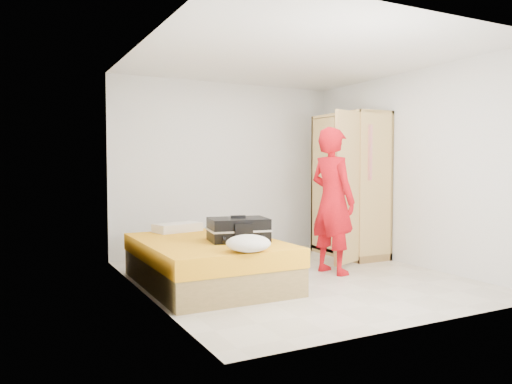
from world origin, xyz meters
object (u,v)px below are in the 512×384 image
wardrobe (350,189)px  suitcase (238,230)px  person (332,201)px  round_cushion (248,243)px  bed (208,262)px

wardrobe → suitcase: bearing=-158.6°
person → suitcase: (-1.31, -0.04, -0.28)m
wardrobe → round_cushion: size_ratio=4.79×
person → suitcase: size_ratio=2.47×
bed → round_cushion: size_ratio=4.61×
wardrobe → suitcase: size_ratio=2.87×
wardrobe → round_cushion: (-2.44, -1.56, -0.42)m
round_cushion → wardrobe: bearing=32.6°
wardrobe → person: bearing=-137.7°
bed → round_cushion: round_cushion is taller
wardrobe → suitcase: 2.41m
wardrobe → bed: bearing=-165.2°
wardrobe → person: wardrobe is taller
suitcase → round_cushion: size_ratio=1.67×
person → round_cushion: person is taller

